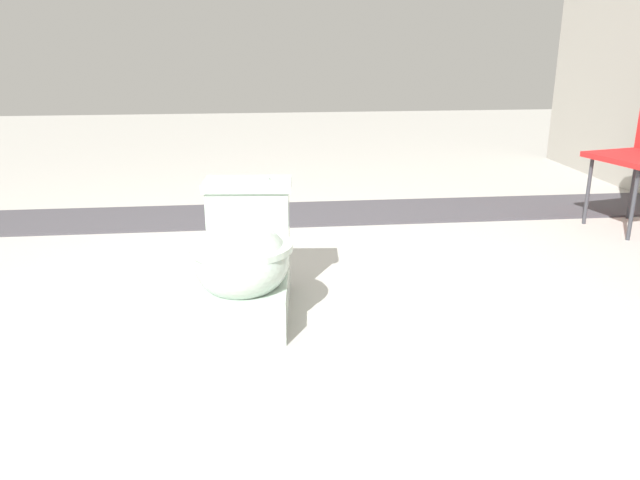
{
  "coord_description": "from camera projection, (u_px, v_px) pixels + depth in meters",
  "views": [
    {
      "loc": [
        2.51,
        -0.02,
        1.07
      ],
      "look_at": [
        0.16,
        0.24,
        0.3
      ],
      "focal_mm": 35.0,
      "sensor_mm": 36.0,
      "label": 1
    }
  ],
  "objects": [
    {
      "name": "gravel_strip",
      "position": [
        335.0,
        213.0,
        3.97
      ],
      "size": [
        0.56,
        8.0,
        0.01
      ],
      "primitive_type": "cube",
      "color": "#423F44",
      "rests_on": "ground"
    },
    {
      "name": "ground_plane",
      "position": [
        261.0,
        296.0,
        2.71
      ],
      "size": [
        14.0,
        14.0,
        0.0
      ],
      "primitive_type": "plane",
      "color": "#A8A59E"
    },
    {
      "name": "toilet",
      "position": [
        245.0,
        262.0,
        2.48
      ],
      "size": [
        0.66,
        0.43,
        0.52
      ],
      "rotation": [
        0.0,
        0.0,
        -0.09
      ],
      "color": "#B2C6B7",
      "rests_on": "ground"
    }
  ]
}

